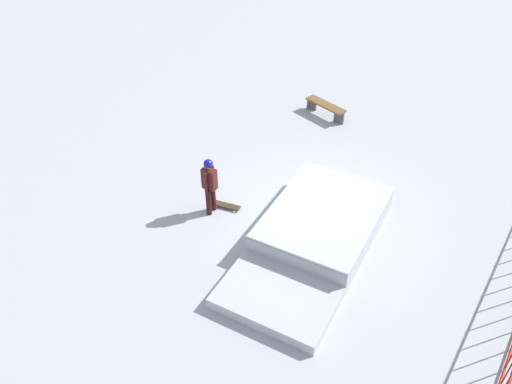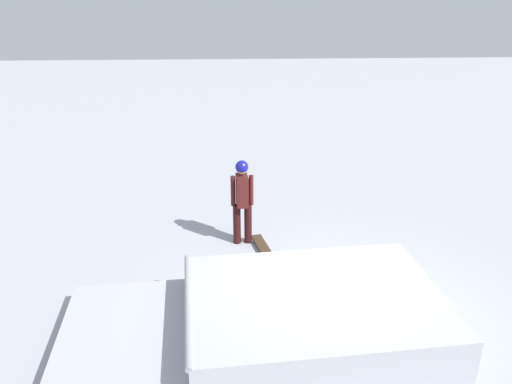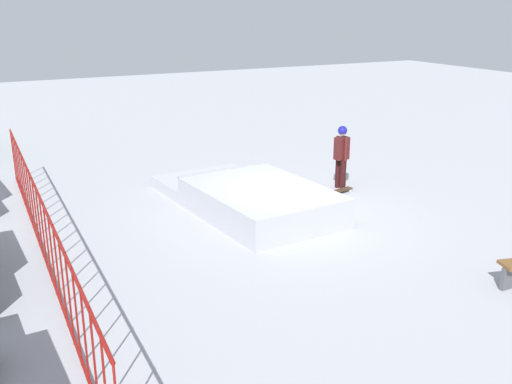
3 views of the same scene
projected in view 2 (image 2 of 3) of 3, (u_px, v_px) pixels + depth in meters
The scene contains 4 objects.
ground_plane at pixel (330, 308), 7.95m from camera, with size 60.00×60.00×0.00m, color #A8AAB2.
skate_ramp at pixel (282, 319), 7.17m from camera, with size 5.60×3.05×0.74m.
skater at pixel (242, 196), 9.63m from camera, with size 0.44×0.39×1.73m.
skateboard at pixel (261, 244), 9.77m from camera, with size 0.39×0.82×0.09m.
Camera 2 is at (1.52, 6.58, 4.73)m, focal length 35.04 mm.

